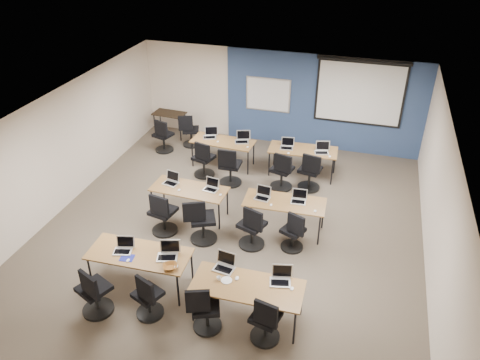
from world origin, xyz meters
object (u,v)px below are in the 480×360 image
(training_table_back_right, at_px, (303,151))
(laptop_0, at_px, (124,248))
(projector_screen, at_px, (360,89))
(spare_chair_a, at_px, (190,133))
(task_chair_3, at_px, (265,323))
(task_chair_2, at_px, (205,312))
(laptop_9, at_px, (242,139))
(task_chair_5, at_px, (201,224))
(laptop_3, at_px, (281,278))
(laptop_5, at_px, (211,187))
(laptop_10, at_px, (287,145))
(training_table_front_left, at_px, (139,255))
(task_chair_6, at_px, (252,230))
(task_chair_1, at_px, (148,299))
(task_chair_8, at_px, (204,162))
(task_chair_0, at_px, (94,295))
(training_table_mid_right, at_px, (285,203))
(task_chair_11, at_px, (310,174))
(task_chair_10, at_px, (282,174))
(laptop_1, at_px, (168,253))
(laptop_4, at_px, (171,180))
(training_table_back_left, at_px, (223,143))
(whiteboard, at_px, (268,95))
(laptop_2, at_px, (225,265))
(laptop_7, at_px, (299,199))
(task_chair_4, at_px, (163,216))
(spare_chair_b, at_px, (163,138))
(laptop_8, at_px, (210,135))
(utility_table, at_px, (169,116))
(laptop_11, at_px, (322,150))
(task_chair_9, at_px, (230,169))
(training_table_mid_left, at_px, (189,190))
(task_chair_7, at_px, (293,234))
(laptop_6, at_px, (263,195))
(training_table_front_right, at_px, (247,288))

(training_table_back_right, relative_size, laptop_0, 5.34)
(projector_screen, xyz_separation_m, spare_chair_a, (-4.56, -0.92, -1.48))
(task_chair_3, bearing_deg, task_chair_2, -164.54)
(laptop_9, bearing_deg, task_chair_5, -107.00)
(training_table_back_right, xyz_separation_m, laptop_3, (0.47, -4.86, 0.11))
(laptop_5, height_order, laptop_10, laptop_10)
(training_table_front_left, height_order, spare_chair_a, spare_chair_a)
(task_chair_6, bearing_deg, task_chair_1, -97.39)
(task_chair_8, bearing_deg, task_chair_0, -76.57)
(training_table_mid_right, height_order, task_chair_2, task_chair_2)
(task_chair_11, bearing_deg, task_chair_10, -154.26)
(laptop_1, distance_m, laptop_4, 2.53)
(laptop_0, distance_m, laptop_9, 4.95)
(task_chair_8, bearing_deg, training_table_back_left, 81.50)
(whiteboard, height_order, spare_chair_a, whiteboard)
(laptop_2, bearing_deg, laptop_7, 79.19)
(laptop_3, relative_size, task_chair_4, 0.34)
(task_chair_2, distance_m, spare_chair_b, 6.65)
(laptop_8, bearing_deg, task_chair_4, -107.83)
(task_chair_11, relative_size, utility_table, 1.09)
(laptop_11, bearing_deg, task_chair_9, -170.41)
(training_table_mid_right, relative_size, task_chair_2, 1.77)
(task_chair_8, distance_m, task_chair_11, 2.72)
(task_chair_9, bearing_deg, utility_table, 137.34)
(task_chair_4, distance_m, task_chair_11, 3.78)
(laptop_0, bearing_deg, training_table_mid_left, 67.29)
(task_chair_3, xyz_separation_m, task_chair_9, (-2.02, 4.50, 0.03))
(task_chair_7, bearing_deg, laptop_6, 165.74)
(task_chair_4, bearing_deg, laptop_1, -50.31)
(task_chair_0, height_order, laptop_4, task_chair_0)
(training_table_front_right, bearing_deg, task_chair_9, 110.16)
(task_chair_4, bearing_deg, training_table_back_right, 64.97)
(training_table_front_left, bearing_deg, training_table_mid_right, 45.58)
(task_chair_4, distance_m, laptop_6, 2.17)
(laptop_1, xyz_separation_m, laptop_6, (1.14, 2.33, -0.01))
(task_chair_5, xyz_separation_m, task_chair_10, (1.16, 2.51, -0.01))
(task_chair_0, relative_size, task_chair_11, 0.99)
(laptop_0, height_order, utility_table, laptop_0)
(task_chair_0, xyz_separation_m, laptop_5, (0.95, 3.30, 0.37))
(task_chair_11, bearing_deg, training_table_mid_left, -129.40)
(laptop_10, bearing_deg, laptop_4, -140.22)
(whiteboard, relative_size, spare_chair_b, 1.28)
(projector_screen, relative_size, training_table_back_left, 1.45)
(task_chair_4, distance_m, laptop_5, 1.23)
(laptop_0, xyz_separation_m, utility_table, (-1.80, 6.06, -0.13))
(training_table_back_left, bearing_deg, laptop_8, 164.60)
(task_chair_11, bearing_deg, laptop_4, -135.90)
(training_table_mid_left, distance_m, task_chair_9, 1.65)
(laptop_3, relative_size, task_chair_8, 0.34)
(task_chair_10, bearing_deg, laptop_7, -51.39)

